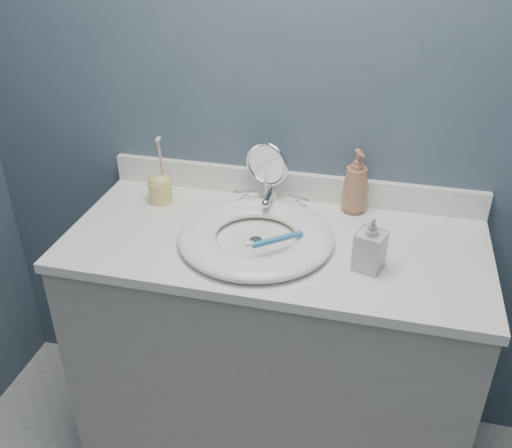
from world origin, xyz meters
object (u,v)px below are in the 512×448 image
(toothbrush_holder, at_px, (160,187))
(soap_bottle_clear, at_px, (371,242))
(soap_bottle_amber, at_px, (356,182))
(makeup_mirror, at_px, (267,171))

(toothbrush_holder, bearing_deg, soap_bottle_clear, -17.92)
(soap_bottle_clear, bearing_deg, soap_bottle_amber, 120.54)
(toothbrush_holder, bearing_deg, makeup_mirror, 9.87)
(soap_bottle_amber, distance_m, toothbrush_holder, 0.62)
(makeup_mirror, distance_m, toothbrush_holder, 0.35)
(soap_bottle_clear, bearing_deg, toothbrush_holder, -179.96)
(soap_bottle_amber, height_order, toothbrush_holder, toothbrush_holder)
(makeup_mirror, height_order, toothbrush_holder, toothbrush_holder)
(makeup_mirror, xyz_separation_m, soap_bottle_clear, (0.34, -0.28, -0.04))
(soap_bottle_amber, bearing_deg, makeup_mirror, 160.74)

